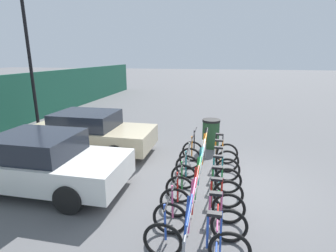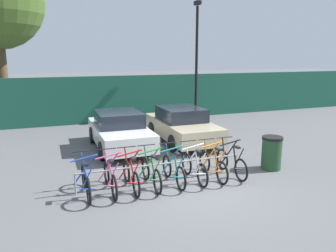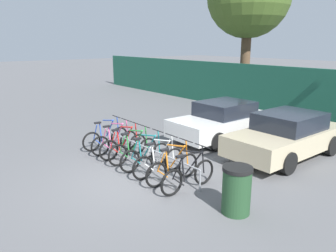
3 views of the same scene
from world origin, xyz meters
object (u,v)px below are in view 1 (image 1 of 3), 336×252
at_px(bicycle_blue, 195,243).
at_px(car_beige, 90,133).
at_px(bicycle_orange, 208,158).
at_px(bike_rack, 198,177).
at_px(bicycle_pink, 199,220).
at_px(bicycle_green, 204,190).
at_px(lamp_post, 29,51).
at_px(trash_bin, 211,133).
at_px(car_white, 42,162).
at_px(bicycle_black, 210,151).
at_px(bicycle_teal, 206,177).
at_px(bicycle_red, 201,203).
at_px(bicycle_white, 207,167).

bearing_deg(bicycle_blue, car_beige, 41.30).
bearing_deg(bicycle_orange, bike_rack, 177.12).
height_order(bicycle_pink, bicycle_green, same).
relative_size(lamp_post, trash_bin, 5.96).
relative_size(bicycle_green, car_white, 0.42).
bearing_deg(bicycle_green, lamp_post, 59.14).
height_order(bicycle_orange, lamp_post, lamp_post).
relative_size(bicycle_green, bicycle_orange, 1.00).
bearing_deg(bicycle_pink, bicycle_blue, -176.17).
xyz_separation_m(bicycle_blue, bicycle_black, (4.17, 0.00, 0.00)).
bearing_deg(bicycle_teal, car_beige, 62.97).
xyz_separation_m(bike_rack, bicycle_red, (-0.93, -0.15, -0.12)).
relative_size(bike_rack, trash_bin, 4.58).
xyz_separation_m(bicycle_green, bicycle_black, (2.46, 0.00, 0.00)).
height_order(bicycle_black, car_white, car_white).
bearing_deg(bicycle_black, car_beige, 85.88).
xyz_separation_m(bicycle_pink, bicycle_orange, (2.96, 0.00, 0.00)).
bearing_deg(bicycle_orange, bicycle_red, -177.15).
xyz_separation_m(bicycle_pink, trash_bin, (5.01, 0.04, 0.14)).
distance_m(bicycle_teal, car_white, 4.01).
distance_m(bicycle_blue, bicycle_orange, 3.57).
bearing_deg(bicycle_orange, bicycle_blue, -177.15).
bearing_deg(bicycle_teal, bicycle_black, -1.47).
bearing_deg(trash_bin, bicycle_white, -179.16).
distance_m(bicycle_green, bicycle_white, 1.27).
bearing_deg(bicycle_black, car_white, 119.48).
relative_size(bike_rack, bicycle_black, 2.76).
height_order(bicycle_green, trash_bin, bicycle_green).
bearing_deg(bicycle_white, bicycle_pink, -178.81).
height_order(car_white, car_beige, same).
bearing_deg(bicycle_pink, lamp_post, 56.23).
bearing_deg(car_beige, bicycle_green, -122.50).
xyz_separation_m(bicycle_green, car_beige, (2.58, 4.04, 0.31)).
bearing_deg(bicycle_teal, bicycle_blue, 178.53).
height_order(bicycle_blue, bicycle_green, same).
bearing_deg(bicycle_orange, bicycle_green, -177.15).
bearing_deg(bicycle_pink, car_beige, 51.54).
xyz_separation_m(bicycle_blue, lamp_post, (6.75, 7.97, 3.04)).
bearing_deg(bicycle_teal, car_white, 97.80).
height_order(car_beige, trash_bin, car_beige).
bearing_deg(car_white, bicycle_orange, -64.76).
bearing_deg(bicycle_green, bicycle_pink, -178.56).
bearing_deg(bicycle_black, bicycle_blue, 177.49).
height_order(bike_rack, bicycle_green, bicycle_green).
bearing_deg(trash_bin, bicycle_teal, -179.32).
xyz_separation_m(bicycle_black, car_beige, (0.11, 4.04, 0.31)).
bearing_deg(bike_rack, lamp_post, 59.20).
xyz_separation_m(bike_rack, bicycle_pink, (-1.48, -0.15, -0.12)).
relative_size(bike_rack, car_beige, 1.11).
height_order(bicycle_blue, bicycle_red, same).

